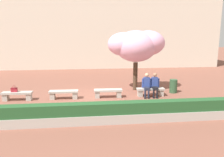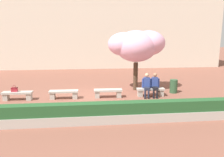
{
  "view_description": "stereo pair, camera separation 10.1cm",
  "coord_description": "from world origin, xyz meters",
  "px_view_note": "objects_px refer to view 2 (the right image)",
  "views": [
    {
      "loc": [
        0.06,
        -11.32,
        3.26
      ],
      "look_at": [
        1.41,
        0.2,
        1.0
      ],
      "focal_mm": 35.0,
      "sensor_mm": 36.0,
      "label": 1
    },
    {
      "loc": [
        0.16,
        -11.34,
        3.26
      ],
      "look_at": [
        1.41,
        0.2,
        1.0
      ],
      "focal_mm": 35.0,
      "sensor_mm": 36.0,
      "label": 2
    }
  ],
  "objects_px": {
    "stone_bench_near_east": "(151,91)",
    "handbag": "(14,89)",
    "stone_bench_center": "(108,92)",
    "stone_bench_west_end": "(18,95)",
    "trash_bin": "(174,86)",
    "cherry_tree_main": "(137,45)",
    "person_seated_right": "(155,84)",
    "person_seated_left": "(147,84)",
    "stone_bench_near_west": "(64,93)"
  },
  "relations": [
    {
      "from": "stone_bench_near_east",
      "to": "handbag",
      "type": "height_order",
      "value": "handbag"
    },
    {
      "from": "stone_bench_near_east",
      "to": "person_seated_right",
      "type": "relative_size",
      "value": 1.18
    },
    {
      "from": "stone_bench_near_east",
      "to": "person_seated_right",
      "type": "distance_m",
      "value": 0.46
    },
    {
      "from": "stone_bench_near_west",
      "to": "stone_bench_near_east",
      "type": "relative_size",
      "value": 1.0
    },
    {
      "from": "stone_bench_near_west",
      "to": "trash_bin",
      "type": "height_order",
      "value": "trash_bin"
    },
    {
      "from": "stone_bench_center",
      "to": "trash_bin",
      "type": "bearing_deg",
      "value": 8.57
    },
    {
      "from": "trash_bin",
      "to": "person_seated_left",
      "type": "bearing_deg",
      "value": -160.31
    },
    {
      "from": "stone_bench_near_west",
      "to": "person_seated_right",
      "type": "bearing_deg",
      "value": -0.61
    },
    {
      "from": "stone_bench_near_west",
      "to": "trash_bin",
      "type": "distance_m",
      "value": 6.26
    },
    {
      "from": "stone_bench_center",
      "to": "stone_bench_near_west",
      "type": "bearing_deg",
      "value": 180.0
    },
    {
      "from": "person_seated_right",
      "to": "trash_bin",
      "type": "bearing_deg",
      "value": 25.74
    },
    {
      "from": "stone_bench_near_east",
      "to": "person_seated_left",
      "type": "bearing_deg",
      "value": -167.83
    },
    {
      "from": "stone_bench_near_east",
      "to": "cherry_tree_main",
      "type": "height_order",
      "value": "cherry_tree_main"
    },
    {
      "from": "trash_bin",
      "to": "cherry_tree_main",
      "type": "bearing_deg",
      "value": 154.25
    },
    {
      "from": "stone_bench_near_west",
      "to": "person_seated_right",
      "type": "relative_size",
      "value": 1.18
    },
    {
      "from": "handbag",
      "to": "cherry_tree_main",
      "type": "relative_size",
      "value": 0.09
    },
    {
      "from": "stone_bench_center",
      "to": "person_seated_left",
      "type": "bearing_deg",
      "value": -1.42
    },
    {
      "from": "person_seated_left",
      "to": "cherry_tree_main",
      "type": "relative_size",
      "value": 0.36
    },
    {
      "from": "stone_bench_west_end",
      "to": "stone_bench_center",
      "type": "relative_size",
      "value": 1.0
    },
    {
      "from": "stone_bench_west_end",
      "to": "trash_bin",
      "type": "height_order",
      "value": "trash_bin"
    },
    {
      "from": "stone_bench_center",
      "to": "stone_bench_west_end",
      "type": "bearing_deg",
      "value": 180.0
    },
    {
      "from": "stone_bench_west_end",
      "to": "stone_bench_center",
      "type": "height_order",
      "value": "same"
    },
    {
      "from": "stone_bench_near_west",
      "to": "stone_bench_center",
      "type": "relative_size",
      "value": 1.0
    },
    {
      "from": "stone_bench_center",
      "to": "person_seated_left",
      "type": "xyz_separation_m",
      "value": [
        2.1,
        -0.05,
        0.41
      ]
    },
    {
      "from": "person_seated_right",
      "to": "person_seated_left",
      "type": "bearing_deg",
      "value": 179.97
    },
    {
      "from": "person_seated_left",
      "to": "stone_bench_center",
      "type": "bearing_deg",
      "value": 178.58
    },
    {
      "from": "stone_bench_center",
      "to": "person_seated_left",
      "type": "relative_size",
      "value": 1.18
    },
    {
      "from": "stone_bench_west_end",
      "to": "person_seated_right",
      "type": "xyz_separation_m",
      "value": [
        7.26,
        -0.05,
        0.41
      ]
    },
    {
      "from": "cherry_tree_main",
      "to": "trash_bin",
      "type": "height_order",
      "value": "cherry_tree_main"
    },
    {
      "from": "stone_bench_west_end",
      "to": "person_seated_right",
      "type": "bearing_deg",
      "value": -0.41
    },
    {
      "from": "stone_bench_near_west",
      "to": "cherry_tree_main",
      "type": "relative_size",
      "value": 0.42
    },
    {
      "from": "stone_bench_west_end",
      "to": "handbag",
      "type": "height_order",
      "value": "handbag"
    },
    {
      "from": "person_seated_right",
      "to": "cherry_tree_main",
      "type": "xyz_separation_m",
      "value": [
        -0.71,
        1.62,
        2.03
      ]
    },
    {
      "from": "stone_bench_near_west",
      "to": "stone_bench_near_east",
      "type": "xyz_separation_m",
      "value": [
        4.69,
        0.0,
        0.0
      ]
    },
    {
      "from": "stone_bench_center",
      "to": "person_seated_right",
      "type": "height_order",
      "value": "person_seated_right"
    },
    {
      "from": "stone_bench_near_west",
      "to": "person_seated_right",
      "type": "height_order",
      "value": "person_seated_right"
    },
    {
      "from": "person_seated_right",
      "to": "trash_bin",
      "type": "relative_size",
      "value": 1.65
    },
    {
      "from": "stone_bench_west_end",
      "to": "stone_bench_near_east",
      "type": "height_order",
      "value": "same"
    },
    {
      "from": "stone_bench_west_end",
      "to": "handbag",
      "type": "xyz_separation_m",
      "value": [
        -0.14,
        0.01,
        0.29
      ]
    },
    {
      "from": "stone_bench_near_west",
      "to": "person_seated_left",
      "type": "xyz_separation_m",
      "value": [
        4.45,
        -0.05,
        0.41
      ]
    },
    {
      "from": "stone_bench_near_west",
      "to": "stone_bench_near_east",
      "type": "bearing_deg",
      "value": 0.0
    },
    {
      "from": "person_seated_left",
      "to": "stone_bench_near_west",
      "type": "bearing_deg",
      "value": 179.33
    },
    {
      "from": "stone_bench_near_west",
      "to": "person_seated_right",
      "type": "distance_m",
      "value": 4.93
    },
    {
      "from": "person_seated_left",
      "to": "handbag",
      "type": "xyz_separation_m",
      "value": [
        -6.93,
        0.06,
        -0.12
      ]
    },
    {
      "from": "cherry_tree_main",
      "to": "trash_bin",
      "type": "bearing_deg",
      "value": -25.75
    },
    {
      "from": "stone_bench_near_east",
      "to": "cherry_tree_main",
      "type": "bearing_deg",
      "value": 107.4
    },
    {
      "from": "trash_bin",
      "to": "handbag",
      "type": "bearing_deg",
      "value": -176.23
    },
    {
      "from": "stone_bench_near_east",
      "to": "handbag",
      "type": "distance_m",
      "value": 7.18
    },
    {
      "from": "stone_bench_west_end",
      "to": "person_seated_right",
      "type": "height_order",
      "value": "person_seated_right"
    },
    {
      "from": "stone_bench_near_east",
      "to": "stone_bench_west_end",
      "type": "bearing_deg",
      "value": 180.0
    }
  ]
}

